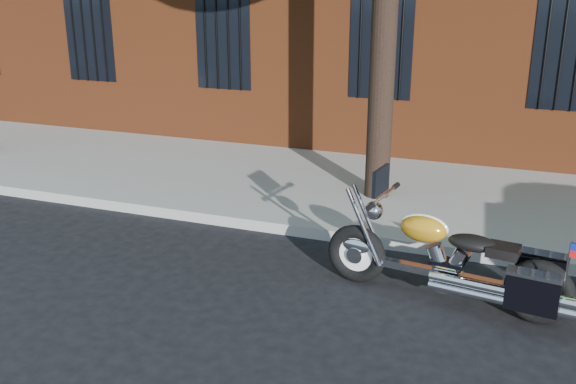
% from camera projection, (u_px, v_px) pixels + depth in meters
% --- Properties ---
extents(ground, '(120.00, 120.00, 0.00)m').
position_uv_depth(ground, '(274.00, 281.00, 7.18)').
color(ground, black).
rests_on(ground, ground).
extents(curb, '(40.00, 0.16, 0.15)m').
position_uv_depth(curb, '(312.00, 231.00, 8.38)').
color(curb, gray).
rests_on(curb, ground).
extents(sidewalk, '(40.00, 3.60, 0.15)m').
position_uv_depth(sidewalk, '(350.00, 189.00, 10.05)').
color(sidewalk, gray).
rests_on(sidewalk, ground).
extents(motorcycle, '(2.63, 0.99, 1.36)m').
position_uv_depth(motorcycle, '(456.00, 264.00, 6.52)').
color(motorcycle, black).
rests_on(motorcycle, ground).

